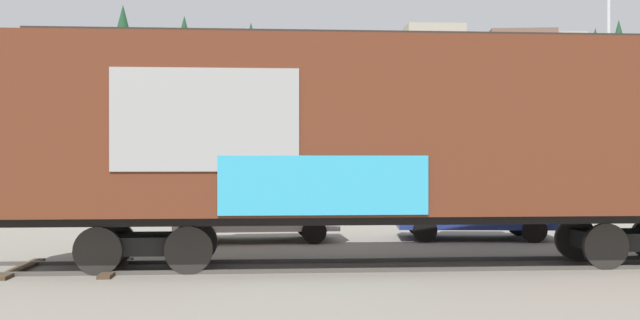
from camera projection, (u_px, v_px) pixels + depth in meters
name	position (u px, v px, depth m)	size (l,w,h in m)	color
ground_plane	(370.00, 267.00, 15.23)	(260.00, 260.00, 0.00)	slate
track	(336.00, 265.00, 15.16)	(60.02, 3.70, 0.08)	#4C4742
freight_car	(395.00, 132.00, 15.24)	(15.65, 3.15, 4.79)	#5B2B19
flagpole	(604.00, 55.00, 25.89)	(0.91, 1.01, 9.58)	silver
hillside	(299.00, 125.00, 85.36)	(123.64, 40.91, 16.50)	slate
parked_car_white	(255.00, 210.00, 19.88)	(4.40, 2.17, 1.67)	silver
parked_car_blue	(473.00, 206.00, 20.40)	(4.33, 2.24, 1.87)	navy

